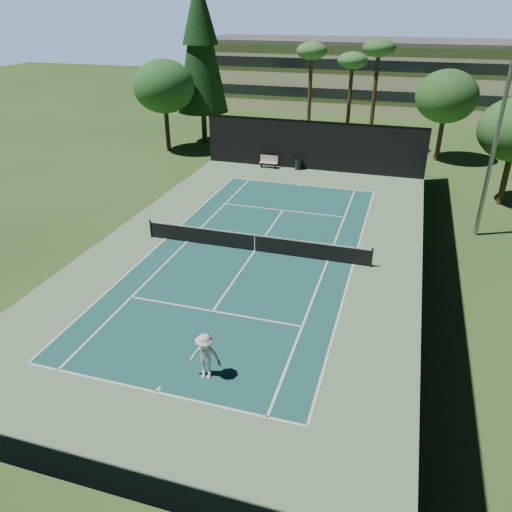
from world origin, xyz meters
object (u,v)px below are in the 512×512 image
at_px(tennis_ball_b, 241,243).
at_px(trash_bin, 298,164).
at_px(tennis_ball_a, 101,377).
at_px(tennis_ball_d, 204,227).
at_px(tennis_net, 255,242).
at_px(tennis_ball_c, 324,240).
at_px(park_bench, 269,161).
at_px(player, 205,356).

relative_size(tennis_ball_b, trash_bin, 0.08).
xyz_separation_m(tennis_ball_a, tennis_ball_d, (-1.62, 13.94, 0.00)).
height_order(tennis_net, tennis_ball_a, tennis_net).
height_order(tennis_ball_c, park_bench, park_bench).
bearing_deg(trash_bin, tennis_ball_a, -92.61).
bearing_deg(player, trash_bin, 90.85).
bearing_deg(park_bench, player, -79.28).
xyz_separation_m(tennis_ball_b, trash_bin, (-0.04, 15.06, 0.44)).
height_order(player, trash_bin, player).
relative_size(tennis_ball_a, tennis_ball_b, 0.80).
xyz_separation_m(player, tennis_ball_a, (-3.73, -1.19, -0.91)).
relative_size(tennis_ball_b, tennis_ball_d, 1.25).
height_order(tennis_ball_a, park_bench, park_bench).
height_order(tennis_ball_d, trash_bin, trash_bin).
bearing_deg(tennis_ball_d, tennis_ball_a, -83.38).
relative_size(tennis_ball_a, tennis_ball_c, 0.93).
distance_m(tennis_ball_a, tennis_ball_d, 14.03).
xyz_separation_m(tennis_ball_d, park_bench, (0.41, 13.33, 0.52)).
distance_m(tennis_ball_b, park_bench, 15.04).
distance_m(player, tennis_ball_b, 11.55).
bearing_deg(park_bench, tennis_ball_d, -91.76).
xyz_separation_m(park_bench, trash_bin, (2.46, 0.24, -0.07)).
xyz_separation_m(tennis_net, park_bench, (-3.55, 15.50, -0.01)).
height_order(tennis_net, tennis_ball_b, tennis_net).
relative_size(tennis_ball_d, trash_bin, 0.07).
bearing_deg(tennis_ball_c, tennis_ball_b, -157.45).
height_order(player, park_bench, player).
xyz_separation_m(player, trash_bin, (-2.47, 26.32, -0.46)).
bearing_deg(tennis_net, trash_bin, 93.95).
distance_m(tennis_ball_b, tennis_ball_d, 3.27).
distance_m(player, tennis_ball_c, 13.33).
bearing_deg(tennis_ball_b, tennis_ball_a, -95.93).
distance_m(tennis_ball_b, tennis_ball_c, 4.90).
xyz_separation_m(tennis_ball_c, trash_bin, (-4.56, 13.18, 0.45)).
bearing_deg(tennis_net, tennis_ball_b, 146.82).
bearing_deg(tennis_ball_d, tennis_ball_b, -27.13).
height_order(tennis_ball_b, park_bench, park_bench).
xyz_separation_m(tennis_net, tennis_ball_d, (-3.96, 2.18, -0.53)).
relative_size(tennis_ball_a, tennis_ball_d, 0.99).
bearing_deg(tennis_ball_d, player, -67.25).
bearing_deg(tennis_net, tennis_ball_a, -101.26).
distance_m(tennis_ball_c, tennis_ball_d, 7.44).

